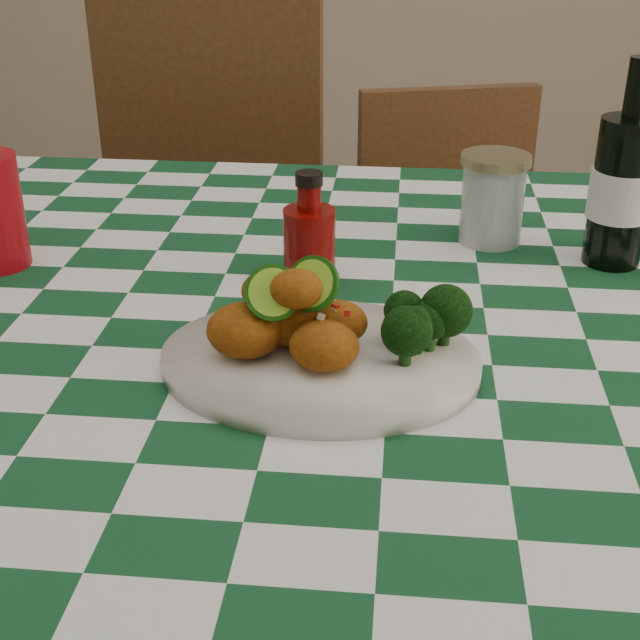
# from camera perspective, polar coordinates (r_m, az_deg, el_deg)

# --- Properties ---
(dining_table) EXTENTS (1.66, 1.06, 0.79)m
(dining_table) POSITION_cam_1_polar(r_m,az_deg,el_deg) (1.24, -0.94, -15.30)
(dining_table) COLOR #134625
(dining_table) RESTS_ON ground
(plate) EXTENTS (0.32, 0.26, 0.02)m
(plate) POSITION_cam_1_polar(r_m,az_deg,el_deg) (0.88, -0.00, -2.69)
(plate) COLOR silver
(plate) RESTS_ON dining_table
(fried_chicken_pile) EXTENTS (0.14, 0.10, 0.09)m
(fried_chicken_pile) POSITION_cam_1_polar(r_m,az_deg,el_deg) (0.85, -1.42, 0.52)
(fried_chicken_pile) COLOR #9C500F
(fried_chicken_pile) RESTS_ON plate
(broccoli_side) EXTENTS (0.08, 0.08, 0.06)m
(broccoli_side) POSITION_cam_1_polar(r_m,az_deg,el_deg) (0.86, 6.44, -0.33)
(broccoli_side) COLOR black
(broccoli_side) RESTS_ON plate
(ketchup_bottle) EXTENTS (0.08, 0.08, 0.13)m
(ketchup_bottle) POSITION_cam_1_polar(r_m,az_deg,el_deg) (1.05, -0.69, 5.98)
(ketchup_bottle) COLOR #6C0705
(ketchup_bottle) RESTS_ON dining_table
(mason_jar) EXTENTS (0.10, 0.10, 0.12)m
(mason_jar) POSITION_cam_1_polar(r_m,az_deg,el_deg) (1.19, 10.98, 7.62)
(mason_jar) COLOR #B2BCBA
(mason_jar) RESTS_ON dining_table
(beer_bottle) EXTENTS (0.09, 0.09, 0.25)m
(beer_bottle) POSITION_cam_1_polar(r_m,az_deg,el_deg) (1.14, 18.94, 9.38)
(beer_bottle) COLOR black
(beer_bottle) RESTS_ON dining_table
(wooden_chair_left) EXTENTS (0.49, 0.51, 1.02)m
(wooden_chair_left) POSITION_cam_1_polar(r_m,az_deg,el_deg) (1.79, -8.32, 3.03)
(wooden_chair_left) COLOR #472814
(wooden_chair_left) RESTS_ON ground
(wooden_chair_right) EXTENTS (0.47, 0.48, 0.83)m
(wooden_chair_right) POSITION_cam_1_polar(r_m,az_deg,el_deg) (1.87, 9.14, 0.84)
(wooden_chair_right) COLOR #472814
(wooden_chair_right) RESTS_ON ground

